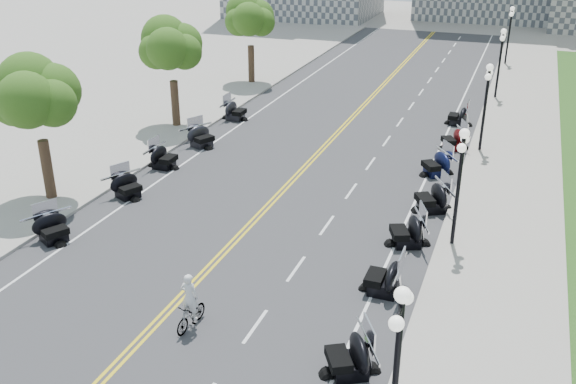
% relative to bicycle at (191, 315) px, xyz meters
% --- Properties ---
extents(ground, '(160.00, 160.00, 0.00)m').
position_rel_bicycle_xyz_m(ground, '(-1.23, 4.78, -0.48)').
color(ground, gray).
extents(road, '(16.00, 90.00, 0.01)m').
position_rel_bicycle_xyz_m(road, '(-1.23, 14.78, -0.48)').
color(road, '#333335').
rests_on(road, ground).
extents(centerline_yellow_a, '(0.12, 90.00, 0.00)m').
position_rel_bicycle_xyz_m(centerline_yellow_a, '(-1.35, 14.78, -0.47)').
color(centerline_yellow_a, yellow).
rests_on(centerline_yellow_a, road).
extents(centerline_yellow_b, '(0.12, 90.00, 0.00)m').
position_rel_bicycle_xyz_m(centerline_yellow_b, '(-1.11, 14.78, -0.47)').
color(centerline_yellow_b, yellow).
rests_on(centerline_yellow_b, road).
extents(edge_line_north, '(0.12, 90.00, 0.00)m').
position_rel_bicycle_xyz_m(edge_line_north, '(5.17, 14.78, -0.47)').
color(edge_line_north, white).
rests_on(edge_line_north, road).
extents(edge_line_south, '(0.12, 90.00, 0.00)m').
position_rel_bicycle_xyz_m(edge_line_south, '(-7.63, 14.78, -0.47)').
color(edge_line_south, white).
rests_on(edge_line_south, road).
extents(lane_dash_5, '(0.12, 2.00, 0.00)m').
position_rel_bicycle_xyz_m(lane_dash_5, '(1.97, 0.78, -0.47)').
color(lane_dash_5, white).
rests_on(lane_dash_5, road).
extents(lane_dash_6, '(0.12, 2.00, 0.00)m').
position_rel_bicycle_xyz_m(lane_dash_6, '(1.97, 4.78, -0.47)').
color(lane_dash_6, white).
rests_on(lane_dash_6, road).
extents(lane_dash_7, '(0.12, 2.00, 0.00)m').
position_rel_bicycle_xyz_m(lane_dash_7, '(1.97, 8.78, -0.47)').
color(lane_dash_7, white).
rests_on(lane_dash_7, road).
extents(lane_dash_8, '(0.12, 2.00, 0.00)m').
position_rel_bicycle_xyz_m(lane_dash_8, '(1.97, 12.78, -0.47)').
color(lane_dash_8, white).
rests_on(lane_dash_8, road).
extents(lane_dash_9, '(0.12, 2.00, 0.00)m').
position_rel_bicycle_xyz_m(lane_dash_9, '(1.97, 16.78, -0.47)').
color(lane_dash_9, white).
rests_on(lane_dash_9, road).
extents(lane_dash_10, '(0.12, 2.00, 0.00)m').
position_rel_bicycle_xyz_m(lane_dash_10, '(1.97, 20.78, -0.47)').
color(lane_dash_10, white).
rests_on(lane_dash_10, road).
extents(lane_dash_11, '(0.12, 2.00, 0.00)m').
position_rel_bicycle_xyz_m(lane_dash_11, '(1.97, 24.78, -0.47)').
color(lane_dash_11, white).
rests_on(lane_dash_11, road).
extents(lane_dash_12, '(0.12, 2.00, 0.00)m').
position_rel_bicycle_xyz_m(lane_dash_12, '(1.97, 28.78, -0.47)').
color(lane_dash_12, white).
rests_on(lane_dash_12, road).
extents(lane_dash_13, '(0.12, 2.00, 0.00)m').
position_rel_bicycle_xyz_m(lane_dash_13, '(1.97, 32.78, -0.47)').
color(lane_dash_13, white).
rests_on(lane_dash_13, road).
extents(lane_dash_14, '(0.12, 2.00, 0.00)m').
position_rel_bicycle_xyz_m(lane_dash_14, '(1.97, 36.78, -0.47)').
color(lane_dash_14, white).
rests_on(lane_dash_14, road).
extents(lane_dash_15, '(0.12, 2.00, 0.00)m').
position_rel_bicycle_xyz_m(lane_dash_15, '(1.97, 40.78, -0.47)').
color(lane_dash_15, white).
rests_on(lane_dash_15, road).
extents(lane_dash_16, '(0.12, 2.00, 0.00)m').
position_rel_bicycle_xyz_m(lane_dash_16, '(1.97, 44.78, -0.47)').
color(lane_dash_16, white).
rests_on(lane_dash_16, road).
extents(lane_dash_17, '(0.12, 2.00, 0.00)m').
position_rel_bicycle_xyz_m(lane_dash_17, '(1.97, 48.78, -0.47)').
color(lane_dash_17, white).
rests_on(lane_dash_17, road).
extents(lane_dash_18, '(0.12, 2.00, 0.00)m').
position_rel_bicycle_xyz_m(lane_dash_18, '(1.97, 52.78, -0.47)').
color(lane_dash_18, white).
rests_on(lane_dash_18, road).
extents(lane_dash_19, '(0.12, 2.00, 0.00)m').
position_rel_bicycle_xyz_m(lane_dash_19, '(1.97, 56.78, -0.47)').
color(lane_dash_19, white).
rests_on(lane_dash_19, road).
extents(sidewalk_north, '(5.00, 90.00, 0.15)m').
position_rel_bicycle_xyz_m(sidewalk_north, '(9.27, 14.78, -0.41)').
color(sidewalk_north, '#9E9991').
rests_on(sidewalk_north, ground).
extents(sidewalk_south, '(5.00, 90.00, 0.15)m').
position_rel_bicycle_xyz_m(sidewalk_south, '(-11.73, 14.78, -0.41)').
color(sidewalk_south, '#9E9991').
rests_on(sidewalk_south, ground).
extents(street_lamp_1, '(0.50, 1.20, 4.90)m').
position_rel_bicycle_xyz_m(street_lamp_1, '(7.37, -3.22, 2.12)').
color(street_lamp_1, black).
rests_on(street_lamp_1, sidewalk_north).
extents(street_lamp_2, '(0.50, 1.20, 4.90)m').
position_rel_bicycle_xyz_m(street_lamp_2, '(7.37, 8.78, 2.12)').
color(street_lamp_2, black).
rests_on(street_lamp_2, sidewalk_north).
extents(street_lamp_3, '(0.50, 1.20, 4.90)m').
position_rel_bicycle_xyz_m(street_lamp_3, '(7.37, 20.78, 2.12)').
color(street_lamp_3, black).
rests_on(street_lamp_3, sidewalk_north).
extents(street_lamp_4, '(0.50, 1.20, 4.90)m').
position_rel_bicycle_xyz_m(street_lamp_4, '(7.37, 32.78, 2.12)').
color(street_lamp_4, black).
rests_on(street_lamp_4, sidewalk_north).
extents(street_lamp_5, '(0.50, 1.20, 4.90)m').
position_rel_bicycle_xyz_m(street_lamp_5, '(7.37, 44.78, 2.12)').
color(street_lamp_5, black).
rests_on(street_lamp_5, sidewalk_north).
extents(tree_2, '(4.80, 4.80, 9.20)m').
position_rel_bicycle_xyz_m(tree_2, '(-11.23, 6.78, 4.27)').
color(tree_2, '#235619').
rests_on(tree_2, sidewalk_south).
extents(tree_3, '(4.80, 4.80, 9.20)m').
position_rel_bicycle_xyz_m(tree_3, '(-11.23, 18.78, 4.27)').
color(tree_3, '#235619').
rests_on(tree_3, sidewalk_south).
extents(tree_4, '(4.80, 4.80, 9.20)m').
position_rel_bicycle_xyz_m(tree_4, '(-11.23, 30.78, 4.27)').
color(tree_4, '#235619').
rests_on(tree_4, sidewalk_south).
extents(motorcycle_n_4, '(2.75, 2.75, 1.41)m').
position_rel_bicycle_xyz_m(motorcycle_n_4, '(5.52, -0.40, 0.22)').
color(motorcycle_n_4, black).
rests_on(motorcycle_n_4, road).
extents(motorcycle_n_5, '(2.02, 2.02, 1.41)m').
position_rel_bicycle_xyz_m(motorcycle_n_5, '(5.50, 4.33, 0.22)').
color(motorcycle_n_5, black).
rests_on(motorcycle_n_5, road).
extents(motorcycle_n_6, '(2.69, 2.69, 1.43)m').
position_rel_bicycle_xyz_m(motorcycle_n_6, '(5.60, 8.23, 0.23)').
color(motorcycle_n_6, black).
rests_on(motorcycle_n_6, road).
extents(motorcycle_n_7, '(2.86, 2.86, 1.47)m').
position_rel_bicycle_xyz_m(motorcycle_n_7, '(6.03, 11.90, 0.25)').
color(motorcycle_n_7, black).
rests_on(motorcycle_n_7, road).
extents(motorcycle_n_8, '(2.80, 2.80, 1.41)m').
position_rel_bicycle_xyz_m(motorcycle_n_8, '(5.57, 16.38, 0.22)').
color(motorcycle_n_8, black).
rests_on(motorcycle_n_8, road).
extents(motorcycle_n_9, '(2.59, 2.59, 1.35)m').
position_rel_bicycle_xyz_m(motorcycle_n_9, '(5.89, 20.73, 0.19)').
color(motorcycle_n_9, '#590A0C').
rests_on(motorcycle_n_9, road).
extents(motorcycle_n_10, '(1.94, 1.94, 1.35)m').
position_rel_bicycle_xyz_m(motorcycle_n_10, '(5.57, 25.54, 0.19)').
color(motorcycle_n_10, black).
rests_on(motorcycle_n_10, road).
extents(motorcycle_s_5, '(2.57, 2.57, 1.32)m').
position_rel_bicycle_xyz_m(motorcycle_s_5, '(-8.34, 3.38, 0.18)').
color(motorcycle_s_5, black).
rests_on(motorcycle_s_5, road).
extents(motorcycle_s_6, '(2.48, 2.48, 1.30)m').
position_rel_bicycle_xyz_m(motorcycle_s_6, '(-7.95, 8.30, 0.17)').
color(motorcycle_s_6, black).
rests_on(motorcycle_s_6, road).
extents(motorcycle_s_7, '(1.94, 1.94, 1.34)m').
position_rel_bicycle_xyz_m(motorcycle_s_7, '(-8.32, 12.29, 0.19)').
color(motorcycle_s_7, black).
rests_on(motorcycle_s_7, road).
extents(motorcycle_s_8, '(2.64, 2.64, 1.38)m').
position_rel_bicycle_xyz_m(motorcycle_s_8, '(-7.98, 16.00, 0.20)').
color(motorcycle_s_8, black).
rests_on(motorcycle_s_8, road).
extents(motorcycle_s_9, '(1.99, 1.99, 1.38)m').
position_rel_bicycle_xyz_m(motorcycle_s_9, '(-8.36, 21.50, 0.21)').
color(motorcycle_s_9, black).
rests_on(motorcycle_s_9, road).
extents(bicycle, '(0.62, 1.65, 0.97)m').
position_rel_bicycle_xyz_m(bicycle, '(0.00, 0.00, 0.00)').
color(bicycle, '#A51414').
rests_on(bicycle, road).
extents(cyclist_rider, '(0.62, 0.41, 1.69)m').
position_rel_bicycle_xyz_m(cyclist_rider, '(0.00, 0.00, 1.33)').
color(cyclist_rider, white).
rests_on(cyclist_rider, bicycle).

